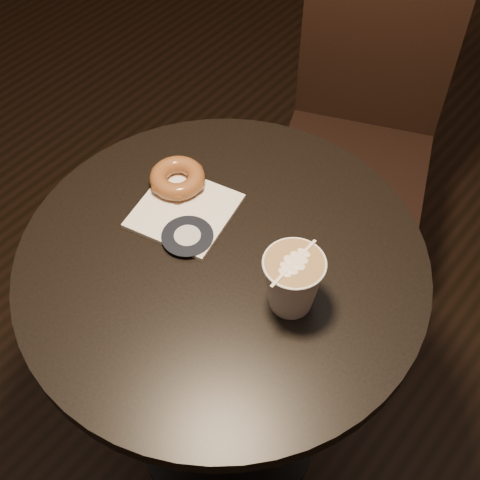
# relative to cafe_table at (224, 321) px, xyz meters

# --- Properties ---
(cafe_table) EXTENTS (0.70, 0.70, 0.75)m
(cafe_table) POSITION_rel_cafe_table_xyz_m (0.00, 0.00, 0.00)
(cafe_table) COLOR black
(cafe_table) RESTS_ON ground
(chair) EXTENTS (0.49, 0.49, 0.95)m
(chair) POSITION_rel_cafe_table_xyz_m (-0.13, 0.69, -0.02)
(chair) COLOR black
(chair) RESTS_ON ground
(pastry_bag) EXTENTS (0.19, 0.19, 0.01)m
(pastry_bag) POSITION_rel_cafe_table_xyz_m (-0.12, 0.04, 0.20)
(pastry_bag) COLOR white
(pastry_bag) RESTS_ON cafe_table
(doughnut) EXTENTS (0.10, 0.10, 0.03)m
(doughnut) POSITION_rel_cafe_table_xyz_m (-0.17, 0.07, 0.22)
(doughnut) COLOR brown
(doughnut) RESTS_ON pastry_bag
(latte_cup) EXTENTS (0.10, 0.10, 0.11)m
(latte_cup) POSITION_rel_cafe_table_xyz_m (0.14, 0.00, 0.25)
(latte_cup) COLOR silver
(latte_cup) RESTS_ON cafe_table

